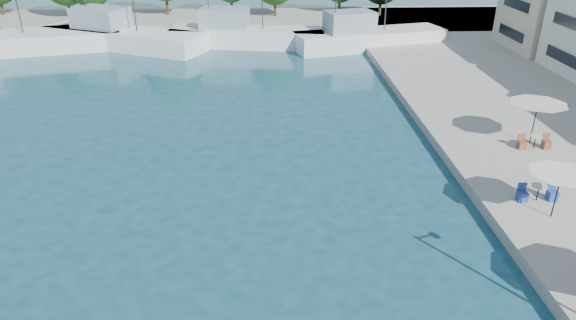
{
  "coord_description": "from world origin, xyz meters",
  "views": [
    {
      "loc": [
        -3.76,
        2.37,
        12.63
      ],
      "look_at": [
        -2.79,
        26.0,
        1.13
      ],
      "focal_mm": 32.0,
      "sensor_mm": 36.0,
      "label": 1
    }
  ],
  "objects_px": {
    "trawler_03": "(244,35)",
    "trawler_04": "(366,38)",
    "umbrella_cream": "(537,107)",
    "trawler_02": "(120,36)",
    "umbrella_white": "(561,179)"
  },
  "relations": [
    {
      "from": "trawler_03",
      "to": "trawler_04",
      "type": "bearing_deg",
      "value": 0.57
    },
    {
      "from": "trawler_03",
      "to": "umbrella_cream",
      "type": "bearing_deg",
      "value": -48.76
    },
    {
      "from": "umbrella_white",
      "to": "umbrella_cream",
      "type": "relative_size",
      "value": 0.86
    },
    {
      "from": "umbrella_cream",
      "to": "trawler_02",
      "type": "bearing_deg",
      "value": 138.16
    },
    {
      "from": "umbrella_white",
      "to": "umbrella_cream",
      "type": "distance_m",
      "value": 8.4
    },
    {
      "from": "trawler_04",
      "to": "trawler_02",
      "type": "bearing_deg",
      "value": 161.36
    },
    {
      "from": "trawler_04",
      "to": "umbrella_white",
      "type": "relative_size",
      "value": 5.79
    },
    {
      "from": "trawler_03",
      "to": "umbrella_white",
      "type": "distance_m",
      "value": 37.75
    },
    {
      "from": "trawler_02",
      "to": "umbrella_cream",
      "type": "bearing_deg",
      "value": -16.51
    },
    {
      "from": "trawler_02",
      "to": "umbrella_cream",
      "type": "distance_m",
      "value": 40.52
    },
    {
      "from": "umbrella_white",
      "to": "trawler_04",
      "type": "bearing_deg",
      "value": 93.88
    },
    {
      "from": "umbrella_white",
      "to": "umbrella_cream",
      "type": "xyz_separation_m",
      "value": [
        2.8,
        7.92,
        0.26
      ]
    },
    {
      "from": "trawler_03",
      "to": "trawler_04",
      "type": "distance_m",
      "value": 12.53
    },
    {
      "from": "trawler_04",
      "to": "umbrella_cream",
      "type": "bearing_deg",
      "value": -93.15
    },
    {
      "from": "trawler_03",
      "to": "trawler_04",
      "type": "xyz_separation_m",
      "value": [
        12.42,
        -1.66,
        0.0
      ]
    }
  ]
}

